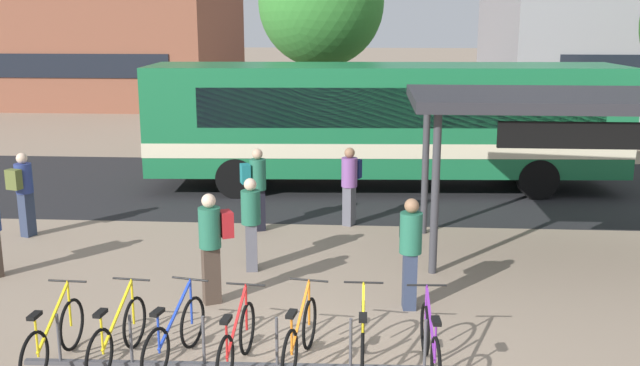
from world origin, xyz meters
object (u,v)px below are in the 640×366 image
city_bus (382,121)px  commuter_red_pack_5 (212,240)px  parked_bicycle_yellow_1 (118,337)px  transit_shelter (583,104)px  parked_bicycle_blue_2 (175,336)px  parked_bicycle_orange_4 (300,337)px  commuter_navy_pack_1 (350,181)px  parked_bicycle_red_3 (237,343)px  street_tree_0 (321,3)px  commuter_teal_pack_6 (256,184)px  parked_bicycle_yellow_5 (363,341)px  parked_bicycle_purple_6 (430,344)px  commuter_black_pack_3 (410,245)px  parked_bicycle_yellow_0 (54,339)px  commuter_olive_pack_2 (23,189)px  commuter_navy_pack_0 (251,217)px

city_bus → commuter_red_pack_5: size_ratio=6.87×
parked_bicycle_yellow_1 → transit_shelter: size_ratio=0.28×
parked_bicycle_blue_2 → parked_bicycle_orange_4: same height
parked_bicycle_orange_4 → commuter_navy_pack_1: 6.52m
parked_bicycle_red_3 → street_tree_0: 16.32m
parked_bicycle_yellow_1 → commuter_teal_pack_6: 6.12m
parked_bicycle_yellow_1 → street_tree_0: 16.31m
commuter_navy_pack_1 → street_tree_0: (-1.23, 9.01, 3.85)m
parked_bicycle_blue_2 → parked_bicycle_yellow_1: bearing=107.5°
parked_bicycle_yellow_5 → parked_bicycle_purple_6: same height
parked_bicycle_red_3 → commuter_red_pack_5: bearing=24.6°
parked_bicycle_yellow_1 → parked_bicycle_yellow_5: (3.14, 0.09, 0.00)m
commuter_navy_pack_1 → commuter_red_pack_5: 4.92m
parked_bicycle_red_3 → commuter_black_pack_3: commuter_black_pack_3 is taller
commuter_black_pack_3 → commuter_red_pack_5: size_ratio=0.99×
parked_bicycle_yellow_0 → commuter_olive_pack_2: bearing=30.9°
parked_bicycle_orange_4 → transit_shelter: bearing=-35.9°
parked_bicycle_yellow_5 → parked_bicycle_blue_2: bearing=90.4°
commuter_navy_pack_0 → parked_bicycle_orange_4: bearing=10.0°
parked_bicycle_yellow_1 → commuter_navy_pack_1: 7.20m
parked_bicycle_orange_4 → parked_bicycle_yellow_5: bearing=-84.3°
commuter_teal_pack_6 → street_tree_0: bearing=65.5°
parked_bicycle_red_3 → commuter_olive_pack_2: 7.60m
city_bus → parked_bicycle_purple_6: city_bus is taller
parked_bicycle_blue_2 → transit_shelter: transit_shelter is taller
parked_bicycle_yellow_0 → street_tree_0: street_tree_0 is taller
parked_bicycle_yellow_1 → commuter_navy_pack_1: size_ratio=1.01×
parked_bicycle_yellow_0 → parked_bicycle_orange_4: same height
city_bus → parked_bicycle_yellow_0: bearing=64.2°
parked_bicycle_purple_6 → commuter_navy_pack_0: commuter_navy_pack_0 is taller
city_bus → parked_bicycle_purple_6: 10.19m
commuter_navy_pack_0 → street_tree_0: (0.43, 11.95, 3.87)m
parked_bicycle_blue_2 → parked_bicycle_purple_6: bearing=-78.2°
parked_bicycle_blue_2 → commuter_navy_pack_1: size_ratio=1.00×
commuter_black_pack_3 → street_tree_0: street_tree_0 is taller
commuter_red_pack_5 → commuter_olive_pack_2: bearing=-61.1°
parked_bicycle_yellow_0 → parked_bicycle_purple_6: bearing=-85.8°
commuter_navy_pack_0 → parked_bicycle_yellow_0: bearing=-35.6°
commuter_black_pack_3 → commuter_teal_pack_6: size_ratio=1.00×
commuter_navy_pack_0 → commuter_black_pack_3: (2.69, -1.54, 0.05)m
parked_bicycle_yellow_1 → commuter_red_pack_5: commuter_red_pack_5 is taller
commuter_black_pack_3 → commuter_teal_pack_6: (-2.97, 3.90, 0.00)m
parked_bicycle_red_3 → parked_bicycle_yellow_0: bearing=96.4°
parked_bicycle_yellow_0 → commuter_navy_pack_0: 4.29m
commuter_olive_pack_2 → commuter_black_pack_3: (7.60, -3.17, 0.00)m
parked_bicycle_red_3 → commuter_red_pack_5: 2.41m
commuter_olive_pack_2 → commuter_navy_pack_1: bearing=-61.3°
commuter_navy_pack_1 → commuter_teal_pack_6: size_ratio=0.97×
city_bus → parked_bicycle_yellow_0: 11.21m
parked_bicycle_red_3 → commuter_navy_pack_1: bearing=-5.1°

